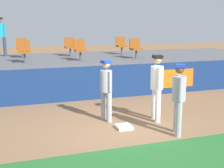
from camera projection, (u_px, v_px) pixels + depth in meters
name	position (u px, v px, depth m)	size (l,w,h in m)	color
ground_plane	(121.00, 128.00, 7.75)	(60.00, 60.00, 0.00)	#846042
first_base	(124.00, 127.00, 7.73)	(0.40, 0.40, 0.08)	white
player_fielder_home	(157.00, 83.00, 8.18)	(0.42, 0.56, 1.87)	white
player_runner_visitor	(179.00, 94.00, 7.13)	(0.43, 0.47, 1.76)	#9EA3AD
player_coach_visitor	(106.00, 86.00, 8.17)	(0.40, 0.47, 1.72)	#9EA3AD
field_wall	(91.00, 83.00, 10.64)	(18.00, 0.26, 1.19)	navy
bleacher_platform	(77.00, 71.00, 13.02)	(18.00, 4.80, 1.26)	#59595E
seat_back_right	(121.00, 44.00, 14.14)	(0.46, 0.44, 0.84)	#4C4C51
seat_back_center	(70.00, 46.00, 13.37)	(0.46, 0.44, 0.84)	#4C4C51
seat_back_left	(22.00, 47.00, 12.72)	(0.47, 0.44, 0.84)	#4C4C51
seat_front_center	(80.00, 49.00, 11.72)	(0.45, 0.44, 0.84)	#4C4C51
seat_front_right	(136.00, 47.00, 12.47)	(0.46, 0.44, 0.84)	#4C4C51
seat_front_left	(24.00, 50.00, 11.06)	(0.45, 0.44, 0.84)	#4C4C51
spectator_hooded	(0.00, 34.00, 13.25)	(0.46, 0.42, 1.73)	#33384C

